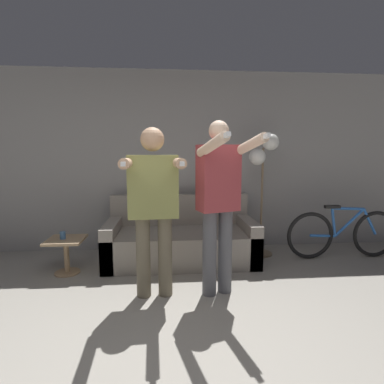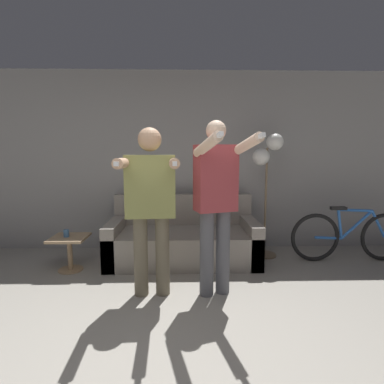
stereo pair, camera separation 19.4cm
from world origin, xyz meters
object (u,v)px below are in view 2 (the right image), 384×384
at_px(person_right, 216,197).
at_px(floor_lamp, 268,161).
at_px(person_left, 151,200).
at_px(cat, 218,189).
at_px(bicycle, 350,236).
at_px(side_table, 70,246).
at_px(couch, 183,240).
at_px(cup, 66,233).

height_order(person_right, floor_lamp, person_right).
height_order(person_left, cat, person_left).
bearing_deg(person_right, bicycle, 8.58).
xyz_separation_m(side_table, bicycle, (3.58, 0.24, 0.04)).
xyz_separation_m(couch, person_right, (0.33, -1.01, 0.73)).
bearing_deg(person_left, side_table, 145.04).
xyz_separation_m(cat, floor_lamp, (0.64, -0.20, 0.40)).
xyz_separation_m(floor_lamp, bicycle, (1.06, -0.24, -0.98)).
relative_size(person_left, cup, 18.57).
bearing_deg(cat, cup, -160.15).
xyz_separation_m(person_right, bicycle, (1.88, 0.91, -0.66)).
bearing_deg(person_right, couch, 90.70).
height_order(person_left, floor_lamp, floor_lamp).
bearing_deg(person_left, cat, 56.26).
height_order(couch, person_right, person_right).
bearing_deg(cat, person_right, -97.09).
bearing_deg(side_table, cup, -161.36).
bearing_deg(bicycle, person_right, -154.15).
relative_size(couch, person_right, 1.12).
relative_size(cat, floor_lamp, 0.24).
height_order(side_table, bicycle, bicycle).
bearing_deg(floor_lamp, person_right, -125.37).
distance_m(person_left, floor_lamp, 1.88).
xyz_separation_m(person_right, cup, (-1.73, 0.66, -0.53)).
relative_size(person_left, floor_lamp, 0.99).
distance_m(cup, bicycle, 3.62).
bearing_deg(floor_lamp, person_left, -141.75).
relative_size(floor_lamp, cup, 18.80).
bearing_deg(side_table, cat, 19.87).
distance_m(person_right, side_table, 1.96).
bearing_deg(cat, person_left, -120.91).
relative_size(couch, floor_lamp, 1.15).
bearing_deg(cup, couch, 13.87).
height_order(couch, side_table, couch).
height_order(floor_lamp, cup, floor_lamp).
xyz_separation_m(side_table, cup, (-0.03, -0.01, 0.17)).
height_order(couch, person_left, person_left).
bearing_deg(couch, cup, -166.13).
relative_size(person_left, person_right, 0.96).
height_order(cat, bicycle, cat).
xyz_separation_m(couch, person_left, (-0.31, -1.01, 0.71)).
bearing_deg(cup, bicycle, 3.92).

